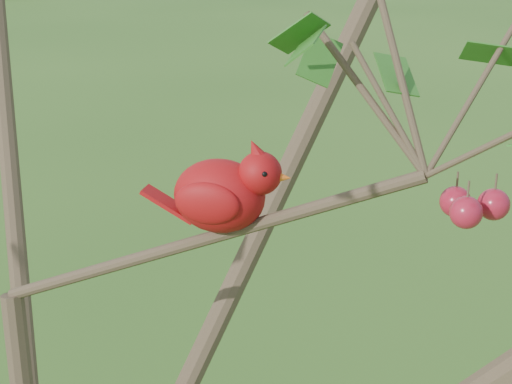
% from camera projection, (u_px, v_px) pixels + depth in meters
% --- Properties ---
extents(crabapple_tree, '(2.35, 2.05, 2.95)m').
position_uv_depth(crabapple_tree, '(5.00, 226.00, 1.01)').
color(crabapple_tree, '#423023').
rests_on(crabapple_tree, ground).
extents(cardinal, '(0.21, 0.11, 0.14)m').
position_uv_depth(cardinal, '(224.00, 192.00, 1.03)').
color(cardinal, '#A20D10').
rests_on(cardinal, ground).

